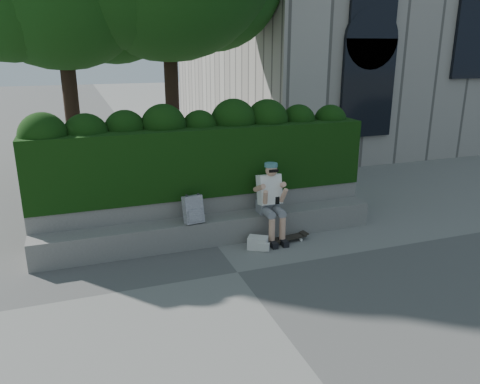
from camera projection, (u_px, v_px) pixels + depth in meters
name	position (u px, v px, depth m)	size (l,w,h in m)	color
ground	(238.00, 272.00, 7.12)	(80.00, 80.00, 0.00)	slate
bench_ledge	(214.00, 230.00, 8.18)	(6.00, 0.45, 0.45)	gray
planter_wall	(206.00, 213.00, 8.56)	(6.00, 0.50, 0.75)	gray
hedge	(202.00, 159.00, 8.47)	(6.00, 1.00, 1.20)	black
person	(271.00, 198.00, 8.18)	(0.40, 0.76, 1.38)	slate
skateboard	(286.00, 239.00, 8.21)	(0.79, 0.29, 0.08)	black
backpack_plaid	(193.00, 209.00, 7.83)	(0.32, 0.17, 0.46)	#B7B7BC
backpack_ground	(258.00, 243.00, 7.94)	(0.33, 0.23, 0.21)	silver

